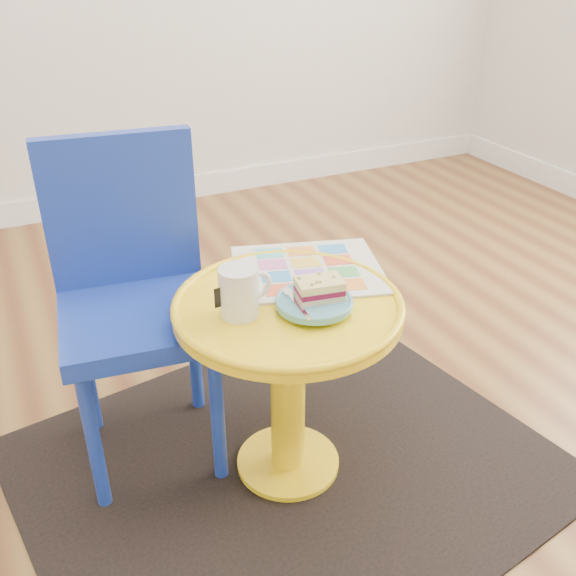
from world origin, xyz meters
name	(u,v)px	position (x,y,z in m)	size (l,w,h in m)	color
floor	(363,434)	(0.00, 0.00, 0.00)	(4.00, 4.00, 0.00)	brown
rug	(288,464)	(-0.25, -0.02, 0.00)	(1.30, 1.10, 0.01)	black
side_table	(288,354)	(-0.25, -0.02, 0.36)	(0.53, 0.53, 0.50)	yellow
chair	(133,286)	(-0.54, 0.25, 0.48)	(0.41, 0.41, 0.84)	#1934A5
newspaper	(308,269)	(-0.13, 0.10, 0.51)	(0.36, 0.31, 0.01)	silver
mug	(240,290)	(-0.36, -0.02, 0.57)	(0.13, 0.09, 0.11)	silver
plate	(314,303)	(-0.21, -0.07, 0.52)	(0.17, 0.17, 0.02)	#5099A9
cake_slice	(319,289)	(-0.19, -0.07, 0.55)	(0.11, 0.08, 0.05)	#D3BC8C
fork	(296,302)	(-0.25, -0.07, 0.53)	(0.03, 0.14, 0.00)	silver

